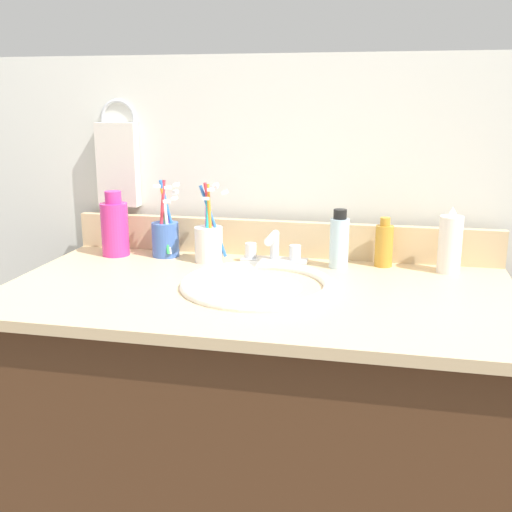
% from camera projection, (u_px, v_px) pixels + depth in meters
% --- Properties ---
extents(vanity_cabinet, '(1.04, 0.54, 0.78)m').
position_uv_depth(vanity_cabinet, '(257.00, 459.00, 1.43)').
color(vanity_cabinet, '#4C2D19').
rests_on(vanity_cabinet, ground_plane).
extents(countertop, '(1.09, 0.59, 0.02)m').
position_uv_depth(countertop, '(257.00, 293.00, 1.33)').
color(countertop, '#D1B284').
rests_on(countertop, vanity_cabinet).
extents(backsplash, '(1.09, 0.02, 0.09)m').
position_uv_depth(backsplash, '(280.00, 238.00, 1.59)').
color(backsplash, '#D1B284').
rests_on(backsplash, countertop).
extents(back_wall, '(2.19, 0.04, 1.30)m').
position_uv_depth(back_wall, '(284.00, 304.00, 1.69)').
color(back_wall, silver).
rests_on(back_wall, ground_plane).
extents(towel_ring, '(0.10, 0.01, 0.10)m').
position_uv_depth(towel_ring, '(118.00, 118.00, 1.64)').
color(towel_ring, silver).
extents(hand_towel, '(0.11, 0.04, 0.22)m').
position_uv_depth(hand_towel, '(118.00, 165.00, 1.66)').
color(hand_towel, silver).
extents(sink_basin, '(0.33, 0.33, 0.11)m').
position_uv_depth(sink_basin, '(255.00, 300.00, 1.34)').
color(sink_basin, white).
rests_on(sink_basin, countertop).
extents(faucet, '(0.16, 0.10, 0.08)m').
position_uv_depth(faucet, '(272.00, 253.00, 1.51)').
color(faucet, silver).
rests_on(faucet, countertop).
extents(bottle_gel_clear, '(0.05, 0.05, 0.14)m').
position_uv_depth(bottle_gel_clear, '(339.00, 241.00, 1.47)').
color(bottle_gel_clear, silver).
rests_on(bottle_gel_clear, countertop).
extents(bottle_soap_pink, '(0.07, 0.07, 0.17)m').
position_uv_depth(bottle_soap_pink, '(115.00, 227.00, 1.59)').
color(bottle_soap_pink, '#D8338C').
rests_on(bottle_soap_pink, countertop).
extents(bottle_lotion_white, '(0.05, 0.05, 0.15)m').
position_uv_depth(bottle_lotion_white, '(450.00, 243.00, 1.43)').
color(bottle_lotion_white, white).
rests_on(bottle_lotion_white, countertop).
extents(bottle_oil_amber, '(0.04, 0.04, 0.12)m').
position_uv_depth(bottle_oil_amber, '(384.00, 245.00, 1.49)').
color(bottle_oil_amber, gold).
rests_on(bottle_oil_amber, countertop).
extents(cup_blue_plastic, '(0.07, 0.08, 0.20)m').
position_uv_depth(cup_blue_plastic, '(166.00, 236.00, 1.58)').
color(cup_blue_plastic, '#3F66B7').
rests_on(cup_blue_plastic, countertop).
extents(cup_white_ceramic, '(0.08, 0.08, 0.20)m').
position_uv_depth(cup_white_ceramic, '(209.00, 241.00, 1.53)').
color(cup_white_ceramic, white).
rests_on(cup_white_ceramic, countertop).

